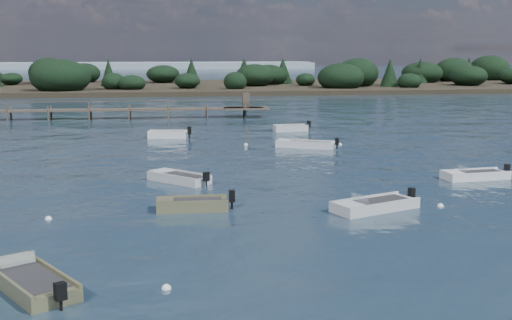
{
  "coord_description": "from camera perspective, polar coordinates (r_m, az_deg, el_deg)",
  "views": [
    {
      "loc": [
        -4.06,
        -23.73,
        7.62
      ],
      "look_at": [
        0.79,
        14.0,
        1.0
      ],
      "focal_mm": 45.0,
      "sensor_mm": 36.0,
      "label": 1
    }
  ],
  "objects": [
    {
      "name": "dinghy_extra_a",
      "position": [
        30.9,
        -5.68,
        -4.15
      ],
      "size": [
        3.74,
        1.39,
        1.16
      ],
      "color": "#6C6B48",
      "rests_on": "ground"
    },
    {
      "name": "tender_far_white",
      "position": [
        56.01,
        -7.84,
        2.14
      ],
      "size": [
        3.77,
        1.8,
        1.27
      ],
      "color": "silver",
      "rests_on": "ground"
    },
    {
      "name": "dinghy_mid_grey",
      "position": [
        37.41,
        -6.86,
        -1.73
      ],
      "size": [
        3.75,
        3.74,
        1.05
      ],
      "color": "#B5BBBD",
      "rests_on": "ground"
    },
    {
      "name": "dinghy_mid_white_b",
      "position": [
        40.19,
        18.89,
        -1.4
      ],
      "size": [
        4.28,
        1.94,
        1.05
      ],
      "color": "silver",
      "rests_on": "ground"
    },
    {
      "name": "dinghy_mid_white_a",
      "position": [
        31.29,
        10.5,
        -4.13
      ],
      "size": [
        4.63,
        3.18,
        1.08
      ],
      "color": "#B5BBBD",
      "rests_on": "ground"
    },
    {
      "name": "buoy_extra_a",
      "position": [
        51.9,
        7.47,
        1.34
      ],
      "size": [
        0.32,
        0.32,
        0.32
      ],
      "primitive_type": "sphere",
      "color": "white",
      "rests_on": "ground"
    },
    {
      "name": "tender_far_grey_b",
      "position": [
        60.14,
        3.09,
        2.74
      ],
      "size": [
        3.55,
        1.54,
        1.2
      ],
      "color": "#B5BBBD",
      "rests_on": "ground"
    },
    {
      "name": "far_headland",
      "position": [
        127.23,
        5.94,
        7.27
      ],
      "size": [
        190.0,
        40.0,
        5.8
      ],
      "color": "black",
      "rests_on": "ground"
    },
    {
      "name": "dinghy_near_olive",
      "position": [
        22.28,
        -19.47,
        -10.3
      ],
      "size": [
        3.73,
        4.53,
        1.15
      ],
      "color": "#6C6B48",
      "rests_on": "ground"
    },
    {
      "name": "ground",
      "position": [
        84.18,
        -4.54,
        4.64
      ],
      "size": [
        400.0,
        400.0,
        0.0
      ],
      "primitive_type": "plane",
      "color": "#152533",
      "rests_on": "ground"
    },
    {
      "name": "dinghy_extra_b",
      "position": [
        50.13,
        4.4,
        1.28
      ],
      "size": [
        4.77,
        2.97,
        1.16
      ],
      "color": "silver",
      "rests_on": "ground"
    },
    {
      "name": "buoy_e",
      "position": [
        51.38,
        -0.9,
        1.34
      ],
      "size": [
        0.32,
        0.32,
        0.32
      ],
      "primitive_type": "sphere",
      "color": "white",
      "rests_on": "ground"
    },
    {
      "name": "buoy_b",
      "position": [
        32.71,
        16.08,
        -3.99
      ],
      "size": [
        0.32,
        0.32,
        0.32
      ],
      "primitive_type": "sphere",
      "color": "white",
      "rests_on": "ground"
    },
    {
      "name": "buoy_a",
      "position": [
        21.21,
        -7.98,
        -11.28
      ],
      "size": [
        0.32,
        0.32,
        0.32
      ],
      "primitive_type": "sphere",
      "color": "white",
      "rests_on": "ground"
    },
    {
      "name": "buoy_c",
      "position": [
        30.59,
        -17.97,
        -5.04
      ],
      "size": [
        0.32,
        0.32,
        0.32
      ],
      "primitive_type": "sphere",
      "color": "white",
      "rests_on": "ground"
    },
    {
      "name": "jetty",
      "position": [
        74.17,
        -21.14,
        4.07
      ],
      "size": [
        64.5,
        3.2,
        3.4
      ],
      "color": "#4D4338",
      "rests_on": "ground"
    }
  ]
}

